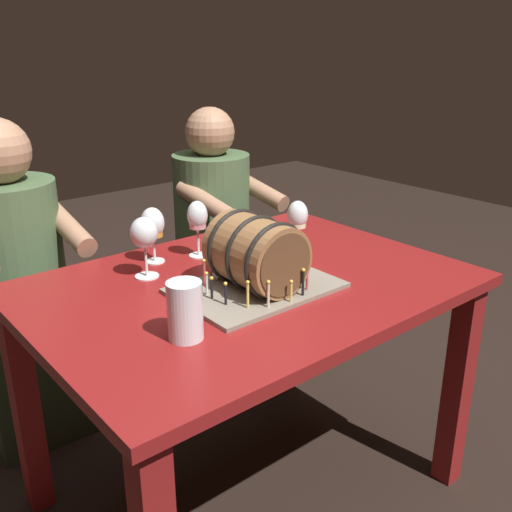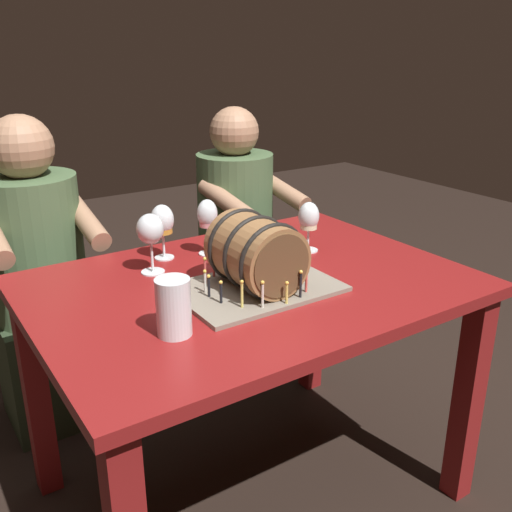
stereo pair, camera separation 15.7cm
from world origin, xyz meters
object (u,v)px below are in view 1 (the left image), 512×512
Objects in this scene: barrel_cake at (256,258)px; wine_glass_amber at (153,225)px; wine_glass_white at (298,217)px; dining_table at (248,318)px; wine_glass_empty at (144,234)px; person_seated_left at (20,299)px; beer_pint at (185,314)px; wine_glass_rose at (197,218)px; person_seated_right at (214,253)px.

wine_glass_amber is at bearing 105.78° from barrel_cake.
wine_glass_white is at bearing -25.01° from wine_glass_amber.
wine_glass_empty reaches higher than dining_table.
wine_glass_amber is at bearing -57.39° from person_seated_left.
person_seated_left reaches higher than dining_table.
beer_pint is at bearing -106.88° from wine_glass_empty.
dining_table is 0.39m from wine_glass_white.
dining_table is 0.39m from wine_glass_empty.
wine_glass_white is 1.18× the size of beer_pint.
wine_glass_white is 0.14× the size of person_seated_left.
dining_table is 0.36m from wine_glass_rose.
barrel_cake is 2.64× the size of wine_glass_white.
wine_glass_empty is at bearing -131.08° from wine_glass_amber.
wine_glass_empty is 0.12m from wine_glass_amber.
wine_glass_rose is 1.04× the size of wine_glass_amber.
dining_table is at bearing -91.59° from wine_glass_rose.
wine_glass_rose is (0.01, 0.26, 0.25)m from dining_table.
dining_table is 6.77× the size of wine_glass_empty.
barrel_cake is 0.99m from person_seated_right.
person_seated_left reaches higher than person_seated_right.
wine_glass_empty is (-0.18, 0.28, 0.04)m from barrel_cake.
wine_glass_amber is (-0.13, 0.30, 0.24)m from dining_table.
wine_glass_empty is 0.41m from beer_pint.
person_seated_left is (-0.21, 0.55, -0.34)m from wine_glass_empty.
wine_glass_rose is at bearing 152.00° from wine_glass_white.
wine_glass_rose is at bearing 52.53° from beer_pint.
dining_table is 0.41m from beer_pint.
beer_pint is at bearing -127.47° from wine_glass_rose.
beer_pint is (-0.30, -0.11, -0.03)m from barrel_cake.
person_seated_left is at bearing 111.06° from wine_glass_empty.
barrel_cake is 2.39× the size of wine_glass_rose.
wine_glass_empty is (-0.50, 0.10, 0.02)m from wine_glass_white.
wine_glass_empty is at bearing -167.45° from wine_glass_rose.
person_seated_right reaches higher than wine_glass_white.
barrel_cake reaches higher than dining_table.
wine_glass_amber is at bearing 161.85° from wine_glass_rose.
barrel_cake is 0.38× the size of person_seated_right.
wine_glass_white is 0.47m from wine_glass_amber.
beer_pint is (-0.33, -0.43, -0.06)m from wine_glass_rose.
wine_glass_rose is 0.33m from wine_glass_white.
person_seated_left is 0.84m from person_seated_right.
barrel_cake reaches higher than wine_glass_rose.
wine_glass_rose reaches higher than dining_table.
barrel_cake is 0.33m from wine_glass_rose.
barrel_cake is at bearing -151.66° from wine_glass_white.
beer_pint is (-0.62, -0.28, -0.05)m from wine_glass_white.
wine_glass_rose is 0.14m from wine_glass_amber.
wine_glass_white is 0.68m from beer_pint.
person_seated_left is (-0.40, 0.82, -0.30)m from barrel_cake.
wine_glass_rose and wine_glass_empty have the same top height.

